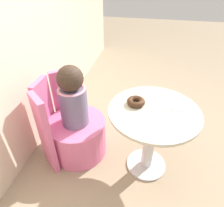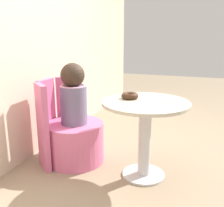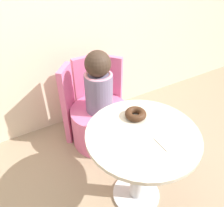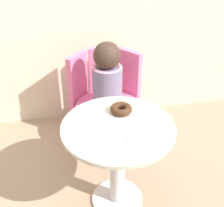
% 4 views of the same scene
% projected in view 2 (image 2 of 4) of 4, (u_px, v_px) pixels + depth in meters
% --- Properties ---
extents(ground_plane, '(12.00, 12.00, 0.00)m').
position_uv_depth(ground_plane, '(137.00, 179.00, 2.19)').
color(ground_plane, gray).
extents(back_wall, '(6.00, 0.06, 2.40)m').
position_uv_depth(back_wall, '(14.00, 31.00, 2.27)').
color(back_wall, beige).
rests_on(back_wall, ground_plane).
extents(round_table, '(0.71, 0.71, 0.66)m').
position_uv_depth(round_table, '(145.00, 123.00, 2.14)').
color(round_table, silver).
rests_on(round_table, ground_plane).
extents(tub_chair, '(0.54, 0.54, 0.38)m').
position_uv_depth(tub_chair, '(75.00, 142.00, 2.48)').
color(tub_chair, '#DB6693').
rests_on(tub_chair, ground_plane).
extents(booth_backrest, '(0.64, 0.23, 0.77)m').
position_uv_depth(booth_backrest, '(54.00, 120.00, 2.51)').
color(booth_backrest, '#DB6693').
rests_on(booth_backrest, ground_plane).
extents(child_figure, '(0.24, 0.24, 0.56)m').
position_uv_depth(child_figure, '(73.00, 95.00, 2.36)').
color(child_figure, slate).
rests_on(child_figure, tub_chair).
extents(donut, '(0.14, 0.14, 0.05)m').
position_uv_depth(donut, '(130.00, 96.00, 2.18)').
color(donut, '#3D2314').
rests_on(donut, round_table).
extents(paper_napkin, '(0.12, 0.12, 0.01)m').
position_uv_depth(paper_napkin, '(164.00, 100.00, 2.12)').
color(paper_napkin, white).
rests_on(paper_napkin, round_table).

